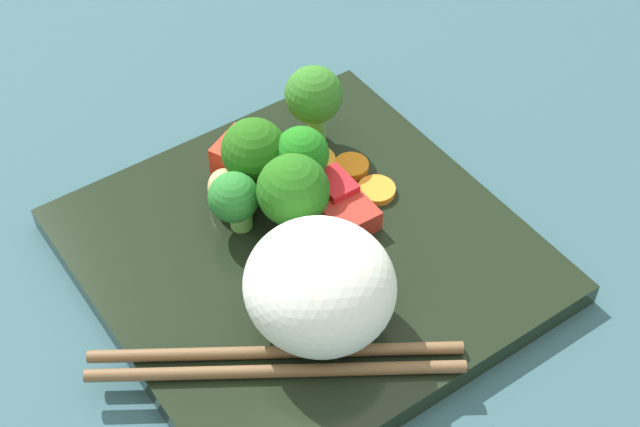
{
  "coord_description": "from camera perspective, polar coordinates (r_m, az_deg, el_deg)",
  "views": [
    {
      "loc": [
        -19.37,
        -32.99,
        44.94
      ],
      "look_at": [
        1.3,
        0.3,
        3.52
      ],
      "focal_mm": 52.56,
      "sensor_mm": 36.0,
      "label": 1
    }
  ],
  "objects": [
    {
      "name": "carrot_slice_4",
      "position": [
        0.62,
        -2.19,
        2.5
      ],
      "size": [
        3.84,
        3.84,
        0.62
      ],
      "primitive_type": "cylinder",
      "rotation": [
        0.0,
        0.0,
        2.6
      ],
      "color": "orange",
      "rests_on": "square_plate"
    },
    {
      "name": "chicken_piece_0",
      "position": [
        0.57,
        0.1,
        -1.67
      ],
      "size": [
        3.73,
        3.68,
        2.1
      ],
      "primitive_type": "ellipsoid",
      "rotation": [
        0.0,
        0.0,
        2.51
      ],
      "color": "tan",
      "rests_on": "square_plate"
    },
    {
      "name": "rice_mound",
      "position": [
        0.51,
        -0.02,
        -4.44
      ],
      "size": [
        9.56,
        9.76,
        6.82
      ],
      "primitive_type": "ellipsoid",
      "rotation": [
        0.0,
        0.0,
        4.86
      ],
      "color": "white",
      "rests_on": "square_plate"
    },
    {
      "name": "carrot_slice_0",
      "position": [
        0.63,
        -0.41,
        3.09
      ],
      "size": [
        4.22,
        4.22,
        0.77
      ],
      "primitive_type": "cylinder",
      "rotation": [
        0.0,
        0.0,
        5.49
      ],
      "color": "gold",
      "rests_on": "square_plate"
    },
    {
      "name": "ground_plane",
      "position": [
        0.6,
        -0.91,
        -3.64
      ],
      "size": [
        110.0,
        110.0,
        2.0
      ],
      "primitive_type": "cube",
      "color": "#31555D"
    },
    {
      "name": "chopstick_pair",
      "position": [
        0.52,
        -2.69,
        -9.0
      ],
      "size": [
        19.03,
        12.18,
        0.72
      ],
      "rotation": [
        0.0,
        0.0,
        5.76
      ],
      "color": "brown",
      "rests_on": "square_plate"
    },
    {
      "name": "broccoli_floret_0",
      "position": [
        0.59,
        -1.14,
        3.49
      ],
      "size": [
        3.52,
        3.52,
        5.17
      ],
      "color": "#65A04A",
      "rests_on": "square_plate"
    },
    {
      "name": "carrot_slice_3",
      "position": [
        0.61,
        3.45,
        1.43
      ],
      "size": [
        3.52,
        3.52,
        0.45
      ],
      "primitive_type": "cylinder",
      "rotation": [
        0.0,
        0.0,
        5.41
      ],
      "color": "orange",
      "rests_on": "square_plate"
    },
    {
      "name": "carrot_slice_1",
      "position": [
        0.62,
        1.91,
        2.87
      ],
      "size": [
        2.87,
        2.87,
        0.57
      ],
      "primitive_type": "cylinder",
      "rotation": [
        0.0,
        0.0,
        4.45
      ],
      "color": "orange",
      "rests_on": "square_plate"
    },
    {
      "name": "pepper_chunk_0",
      "position": [
        0.6,
        0.92,
        1.37
      ],
      "size": [
        2.12,
        2.77,
        1.99
      ],
      "primitive_type": "cube",
      "rotation": [
        0.0,
        0.0,
        1.61
      ],
      "color": "red",
      "rests_on": "square_plate"
    },
    {
      "name": "chicken_piece_1",
      "position": [
        0.6,
        -5.65,
        1.39
      ],
      "size": [
        3.05,
        3.89,
        2.29
      ],
      "primitive_type": "ellipsoid",
      "rotation": [
        0.0,
        0.0,
        1.39
      ],
      "color": "tan",
      "rests_on": "square_plate"
    },
    {
      "name": "square_plate",
      "position": [
        0.58,
        -0.93,
        -2.53
      ],
      "size": [
        26.62,
        26.62,
        1.52
      ],
      "primitive_type": "cube",
      "rotation": [
        0.0,
        0.0,
        0.05
      ],
      "color": "black",
      "rests_on": "ground_plane"
    },
    {
      "name": "broccoli_floret_4",
      "position": [
        0.58,
        -5.24,
        0.88
      ],
      "size": [
        3.19,
        3.19,
        4.27
      ],
      "color": "#75C156",
      "rests_on": "square_plate"
    },
    {
      "name": "pepper_chunk_4",
      "position": [
        0.62,
        -5.1,
        3.44
      ],
      "size": [
        4.1,
        3.91,
        2.27
      ],
      "primitive_type": "cube",
      "rotation": [
        0.0,
        0.0,
        3.64
      ],
      "color": "red",
      "rests_on": "square_plate"
    },
    {
      "name": "broccoli_floret_3",
      "position": [
        0.59,
        -4.03,
        3.74
      ],
      "size": [
        4.24,
        4.24,
        5.43
      ],
      "color": "#77AD4D",
      "rests_on": "square_plate"
    },
    {
      "name": "broccoli_floret_2",
      "position": [
        0.56,
        -1.3,
        1.4
      ],
      "size": [
        4.44,
        4.44,
        6.18
      ],
      "color": "#589E48",
      "rests_on": "square_plate"
    },
    {
      "name": "carrot_slice_2",
      "position": [
        0.63,
        -2.87,
        3.81
      ],
      "size": [
        2.38,
        2.38,
        0.75
      ],
      "primitive_type": "cylinder",
      "rotation": [
        0.0,
        0.0,
        4.51
      ],
      "color": "orange",
      "rests_on": "square_plate"
    },
    {
      "name": "broccoli_floret_1",
      "position": [
        0.62,
        -0.38,
        7.15
      ],
      "size": [
        3.9,
        3.9,
        5.92
      ],
      "color": "#65AF47",
      "rests_on": "square_plate"
    },
    {
      "name": "pepper_chunk_1",
      "position": [
        0.58,
        2.08,
        -0.52
      ],
      "size": [
        3.13,
        2.76,
        1.49
      ],
      "primitive_type": "cube",
      "rotation": [
        0.0,
        0.0,
        3.17
      ],
      "color": "red",
      "rests_on": "square_plate"
    }
  ]
}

